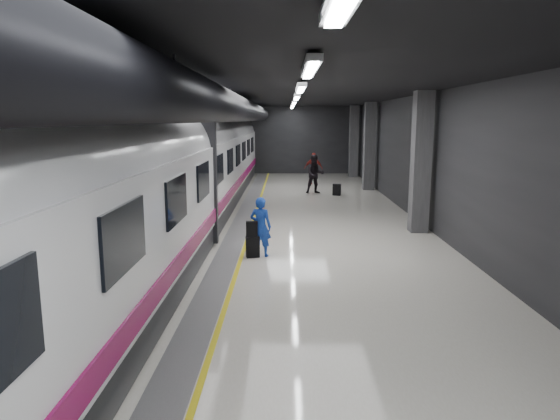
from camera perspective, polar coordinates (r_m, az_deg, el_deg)
ground at (r=14.46m, az=-0.25°, el=-4.15°), size 40.00×40.00×0.00m
platform_hall at (r=14.97m, az=-1.32°, el=10.02°), size 10.02×40.02×4.51m
train at (r=14.51m, az=-13.22°, el=3.94°), size 3.05×38.00×4.05m
traveler_main at (r=13.28m, az=-2.23°, el=-1.92°), size 0.67×0.53×1.60m
suitcase_main at (r=13.28m, az=-3.14°, el=-4.22°), size 0.39×0.30×0.56m
shoulder_bag at (r=13.19m, az=-3.24°, el=-2.16°), size 0.32×0.19×0.40m
traveler_far_a at (r=24.78m, az=4.02°, el=4.11°), size 1.02×0.84×1.91m
traveler_far_b at (r=28.43m, az=3.83°, el=4.77°), size 1.10×0.60×1.78m
suitcase_far at (r=24.27m, az=6.51°, el=2.32°), size 0.43×0.34×0.55m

